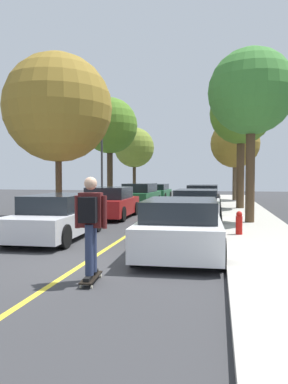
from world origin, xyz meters
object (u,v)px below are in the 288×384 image
at_px(street_tree_left_far, 134,148).
at_px(parked_car_left_near, 110,203).
at_px(street_tree_right_near, 241,114).
at_px(parked_car_right_far, 203,196).
at_px(parked_car_right_near, 197,206).
at_px(parked_car_left_farthest, 156,192).
at_px(fire_hydrant, 239,223).
at_px(parked_car_right_nearest, 181,227).
at_px(street_tree_right_nearest, 251,93).
at_px(skateboard, 91,278).
at_px(skateboarder, 90,220).
at_px(streetlamp, 102,147).
at_px(street_tree_left_nearest, 58,108).
at_px(parked_car_left_nearest, 58,217).
at_px(street_tree_left_near, 110,126).
at_px(parked_car_left_far, 140,195).
at_px(street_tree_right_far, 235,144).

bearing_deg(street_tree_left_far, parked_car_left_near, -81.49).
xyz_separation_m(parked_car_left_near, street_tree_right_near, (5.99, 4.90, 4.61)).
bearing_deg(parked_car_right_far, parked_car_right_near, -90.00).
distance_m(parked_car_left_farthest, parked_car_right_near, 13.89).
bearing_deg(parked_car_left_farthest, parked_car_right_near, -73.56).
height_order(parked_car_right_near, fire_hydrant, parked_car_right_near).
bearing_deg(parked_car_right_near, parked_car_left_near, 169.92).
bearing_deg(parked_car_left_farthest, parked_car_right_nearest, -78.70).
bearing_deg(street_tree_right_nearest, parked_car_right_far, 105.42).
distance_m(skateboard, skateboarder, 1.03).
distance_m(street_tree_right_near, streetlamp, 7.96).
distance_m(street_tree_left_nearest, street_tree_right_near, 9.95).
distance_m(parked_car_left_farthest, street_tree_left_far, 4.32).
xyz_separation_m(parked_car_left_nearest, street_tree_right_nearest, (5.99, 4.07, 4.39)).
bearing_deg(parked_car_right_nearest, skateboarder, -115.89).
distance_m(parked_car_left_nearest, parked_car_right_nearest, 4.23).
bearing_deg(street_tree_left_near, parked_car_right_near, -51.37).
bearing_deg(parked_car_right_nearest, parked_car_right_far, 90.01).
distance_m(parked_car_right_far, streetlamp, 6.64).
height_order(parked_car_left_far, street_tree_left_near, street_tree_left_near).
bearing_deg(streetlamp, parked_car_right_far, 17.90).
relative_size(parked_car_right_near, street_tree_left_far, 0.72).
height_order(parked_car_right_near, street_tree_left_far, street_tree_left_far).
bearing_deg(streetlamp, parked_car_left_nearest, -79.80).
bearing_deg(streetlamp, skateboarder, -72.71).
bearing_deg(skateboarder, street_tree_left_nearest, 117.73).
xyz_separation_m(parked_car_left_nearest, street_tree_left_near, (-2.06, 12.32, 4.45)).
bearing_deg(street_tree_right_near, parked_car_right_near, -110.20).
relative_size(parked_car_left_nearest, parked_car_right_far, 0.95).
height_order(street_tree_right_nearest, street_tree_right_far, street_tree_right_nearest).
relative_size(parked_car_right_near, streetlamp, 0.68).
bearing_deg(street_tree_left_nearest, parked_car_right_nearest, -45.68).
xyz_separation_m(parked_car_left_farthest, fire_hydrant, (5.43, -17.19, -0.16)).
bearing_deg(street_tree_right_near, parked_car_left_near, -140.70).
xyz_separation_m(street_tree_left_far, street_tree_right_near, (8.05, -8.87, 1.03)).
bearing_deg(parked_car_left_far, street_tree_left_near, 172.06).
bearing_deg(street_tree_right_near, parked_car_left_far, 164.98).
distance_m(parked_car_right_far, street_tree_right_far, 7.17).
xyz_separation_m(street_tree_right_near, street_tree_right_far, (0.00, 6.98, -1.00)).
relative_size(parked_car_left_nearest, parked_car_left_far, 0.99).
height_order(parked_car_left_farthest, skateboard, parked_car_left_farthest).
relative_size(parked_car_left_far, street_tree_right_near, 0.64).
bearing_deg(street_tree_left_far, parked_car_left_farthest, -29.23).
height_order(parked_car_left_near, street_tree_left_nearest, street_tree_left_nearest).
relative_size(parked_car_left_far, street_tree_right_far, 0.75).
bearing_deg(street_tree_left_far, street_tree_right_far, -13.24).
bearing_deg(fire_hydrant, streetlamp, 129.33).
relative_size(parked_car_right_nearest, street_tree_left_near, 0.61).
bearing_deg(street_tree_right_far, street_tree_right_near, -90.00).
xyz_separation_m(parked_car_left_near, street_tree_left_nearest, (-2.06, -0.92, 4.18)).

